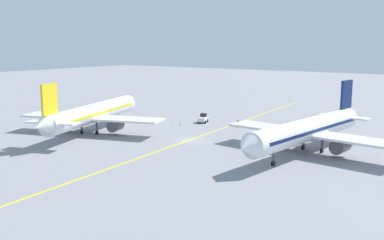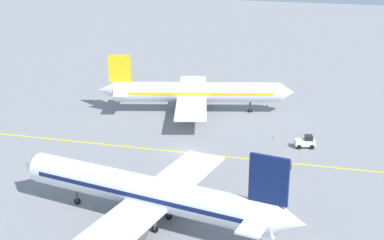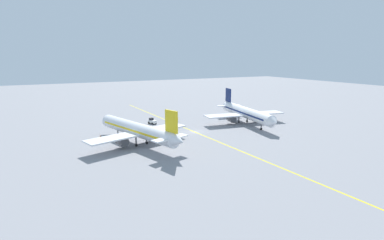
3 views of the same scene
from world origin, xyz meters
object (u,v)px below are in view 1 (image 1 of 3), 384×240
Objects in this scene: ground_crew_worker at (238,123)px; baggage_tug_white at (203,118)px; airplane_at_gate at (308,130)px; traffic_cone_mid_apron at (109,119)px; airplane_adjacent_stand at (93,114)px; traffic_cone_near_nose at (180,124)px.

baggage_tug_white is at bearing -6.25° from ground_crew_worker.
baggage_tug_white is at bearing -26.07° from airplane_at_gate.
traffic_cone_mid_apron is at bearing 16.81° from ground_crew_worker.
airplane_adjacent_stand is at bearing 44.85° from ground_crew_worker.
airplane_at_gate is at bearing 153.93° from baggage_tug_white.
baggage_tug_white is 1.97× the size of ground_crew_worker.
baggage_tug_white reaches higher than traffic_cone_mid_apron.
ground_crew_worker is at bearing -163.19° from traffic_cone_mid_apron.
airplane_adjacent_stand reaches higher than traffic_cone_mid_apron.
baggage_tug_white is 21.03m from traffic_cone_mid_apron.
traffic_cone_mid_apron is (27.84, 8.41, -0.63)m from ground_crew_worker.
baggage_tug_white is 9.09m from ground_crew_worker.
baggage_tug_white reaches higher than ground_crew_worker.
airplane_at_gate is at bearing 174.58° from traffic_cone_mid_apron.
airplane_adjacent_stand is 10.51× the size of baggage_tug_white.
airplane_adjacent_stand is 28.90m from ground_crew_worker.
ground_crew_worker is at bearing -135.15° from airplane_adjacent_stand.
ground_crew_worker is 12.10m from traffic_cone_near_nose.
ground_crew_worker reaches higher than traffic_cone_near_nose.
airplane_adjacent_stand is at bearing 122.08° from traffic_cone_mid_apron.
traffic_cone_near_nose is 1.00× the size of traffic_cone_mid_apron.
airplane_at_gate is 21.14× the size of ground_crew_worker.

